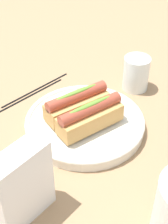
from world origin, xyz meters
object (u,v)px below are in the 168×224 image
Objects in this scene: serving_bowl at (84,123)px; chopstick_near at (29,96)px; chopstick_far at (36,89)px; hotdog_front at (78,103)px; water_glass at (136,75)px; hotdog_back at (90,116)px; napkin_box at (21,186)px.

chopstick_near is (0.02, -0.19, -0.01)m from serving_bowl.
chopstick_far is (-0.03, -0.01, 0.00)m from chopstick_near.
hotdog_front is at bearing 97.09° from chopstick_near.
hotdog_back is at bearing 14.35° from water_glass.
serving_bowl is 0.20m from chopstick_far.
napkin_box is at bearing 48.51° from chopstick_far.
water_glass is at bearing -179.27° from hotdog_front.
napkin_box is (0.22, 0.07, 0.02)m from hotdog_back.
serving_bowl reaches higher than chopstick_far.
water_glass is 0.28m from chopstick_near.
chopstick_near and chopstick_far have the same top height.
napkin_box is 0.36m from chopstick_near.
napkin_box reaches higher than hotdog_back.
chopstick_far is (-0.01, -0.20, -0.01)m from serving_bowl.
hotdog_front is 1.00× the size of hotdog_back.
serving_bowl is at bearing 84.78° from chopstick_far.
napkin_box reaches higher than hotdog_front.
hotdog_front is 0.71× the size of chopstick_near.
napkin_box is (0.24, 0.12, 0.02)m from hotdog_front.
hotdog_front is 0.71× the size of chopstick_far.
water_glass reaches higher than chopstick_near.
hotdog_front is 1.04× the size of napkin_box.
chopstick_near is (0.01, -0.21, -0.05)m from hotdog_back.
hotdog_back is at bearing 83.44° from chopstick_far.
chopstick_near is at bearing 19.44° from chopstick_far.
hotdog_back is (0.01, 0.05, 0.00)m from hotdog_front.
hotdog_front is 0.06m from hotdog_back.
hotdog_front is 0.18m from chopstick_far.
water_glass is 0.46m from napkin_box.
napkin_box is (0.44, 0.13, 0.04)m from water_glass.
hotdog_back is 0.24m from napkin_box.
serving_bowl is 1.25× the size of chopstick_near.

